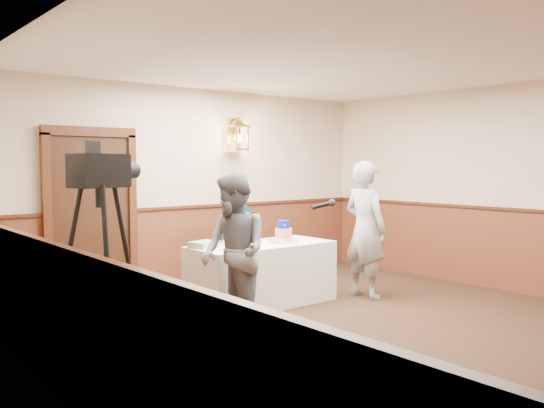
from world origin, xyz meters
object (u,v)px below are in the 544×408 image
at_px(display_table, 262,274).
at_px(tv_camera_rig, 102,280).
at_px(sheet_cake_yellow, 242,243).
at_px(sheet_cake_green, 204,245).
at_px(assistant_p, 238,236).
at_px(interviewer, 234,252).
at_px(baker, 365,230).
at_px(tiered_cake, 283,234).

distance_m(display_table, tv_camera_rig, 2.81).
xyz_separation_m(sheet_cake_yellow, sheet_cake_green, (-0.41, 0.18, -0.00)).
relative_size(sheet_cake_yellow, assistant_p, 0.25).
bearing_deg(sheet_cake_green, sheet_cake_yellow, -23.29).
height_order(display_table, tv_camera_rig, tv_camera_rig).
distance_m(display_table, interviewer, 1.26).
relative_size(sheet_cake_yellow, baker, 0.21).
height_order(tiered_cake, tv_camera_rig, tv_camera_rig).
height_order(sheet_cake_yellow, interviewer, interviewer).
distance_m(sheet_cake_yellow, baker, 1.67).
relative_size(interviewer, assistant_p, 1.11).
distance_m(tiered_cake, sheet_cake_yellow, 0.60).
distance_m(sheet_cake_green, assistant_p, 1.16).
bearing_deg(sheet_cake_green, baker, -19.74).
relative_size(baker, assistant_p, 1.19).
bearing_deg(sheet_cake_green, tiered_cake, -13.62).
bearing_deg(tv_camera_rig, tiered_cake, 4.20).
bearing_deg(baker, assistant_p, 36.69).
bearing_deg(baker, interviewer, 94.26).
bearing_deg(display_table, tv_camera_rig, -155.24).
height_order(display_table, assistant_p, assistant_p).
bearing_deg(baker, sheet_cake_yellow, 70.98).
height_order(sheet_cake_green, tv_camera_rig, tv_camera_rig).
distance_m(interviewer, assistant_p, 1.94).
height_order(display_table, sheet_cake_green, sheet_cake_green).
relative_size(sheet_cake_yellow, interviewer, 0.22).
bearing_deg(baker, sheet_cake_green, 70.02).
bearing_deg(baker, tiered_cake, 64.21).
relative_size(tiered_cake, sheet_cake_yellow, 0.79).
distance_m(sheet_cake_yellow, tv_camera_rig, 2.50).
xyz_separation_m(baker, tv_camera_rig, (-3.80, -0.62, -0.07)).
height_order(sheet_cake_green, assistant_p, assistant_p).
bearing_deg(sheet_cake_green, tv_camera_rig, -143.53).
bearing_deg(assistant_p, tv_camera_rig, 17.98).
height_order(tiered_cake, sheet_cake_green, tiered_cake).
relative_size(assistant_p, tv_camera_rig, 0.82).
bearing_deg(tiered_cake, baker, -25.55).
distance_m(sheet_cake_yellow, assistant_p, 1.00).
bearing_deg(sheet_cake_yellow, tiered_cake, -6.32).
bearing_deg(sheet_cake_yellow, display_table, 1.68).
bearing_deg(tv_camera_rig, sheet_cake_yellow, 10.52).
height_order(tiered_cake, sheet_cake_yellow, tiered_cake).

